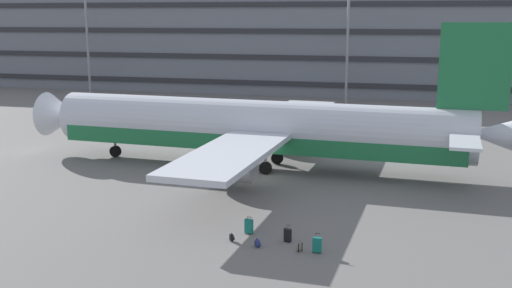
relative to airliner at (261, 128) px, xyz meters
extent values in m
plane|color=slate|center=(0.63, -2.66, -3.02)|extent=(600.00, 600.00, 0.00)
cube|color=slate|center=(0.63, 48.99, 4.24)|extent=(157.67, 16.05, 14.51)
cube|color=#2D2D33|center=(0.63, 40.86, -1.20)|extent=(156.09, 0.24, 0.70)
cube|color=#2D2D33|center=(0.63, 40.86, 2.43)|extent=(156.09, 0.24, 0.70)
cube|color=#2D2D33|center=(0.63, 40.86, 6.05)|extent=(156.09, 0.24, 0.70)
cube|color=#2D2D33|center=(0.63, 40.86, 9.68)|extent=(156.09, 0.24, 0.70)
cylinder|color=silver|center=(-0.41, 0.02, 0.18)|extent=(31.28, 5.39, 3.76)
cube|color=#1E723F|center=(-0.41, 0.02, -0.85)|extent=(30.03, 5.25, 1.20)
cone|color=silver|center=(-16.98, 0.89, 0.18)|extent=(3.19, 3.73, 3.57)
cone|color=silver|center=(16.45, -0.86, 0.46)|extent=(4.67, 3.24, 3.01)
cube|color=#1E723F|center=(14.53, -0.76, 4.88)|extent=(4.53, 0.60, 5.64)
cube|color=silver|center=(13.95, -4.31, 0.65)|extent=(2.09, 5.73, 0.20)
cube|color=silver|center=(14.32, 2.83, 0.65)|extent=(2.09, 5.73, 0.20)
cube|color=silver|center=(0.15, -8.44, -0.10)|extent=(5.08, 13.29, 0.36)
cube|color=silver|center=(1.03, 8.38, -0.10)|extent=(5.08, 13.29, 0.36)
cylinder|color=#9E9EA3|center=(-0.23, -6.06, -1.44)|extent=(2.80, 2.21, 2.07)
cylinder|color=#9E9EA3|center=(0.41, 6.05, -1.44)|extent=(2.80, 2.21, 2.07)
cylinder|color=black|center=(-12.22, 0.64, -2.57)|extent=(0.92, 0.40, 0.90)
cylinder|color=slate|center=(-12.22, 0.64, -1.91)|extent=(0.20, 0.20, 1.32)
cylinder|color=black|center=(0.75, -1.64, -2.57)|extent=(0.92, 0.40, 0.90)
cylinder|color=slate|center=(0.75, -1.64, -1.91)|extent=(0.20, 0.20, 1.32)
cylinder|color=black|center=(0.92, 1.55, -2.57)|extent=(0.92, 0.40, 0.90)
cylinder|color=slate|center=(0.92, 1.55, -1.91)|extent=(0.20, 0.20, 1.32)
cylinder|color=gray|center=(-34.80, 36.65, 6.88)|extent=(0.36, 0.36, 19.79)
cylinder|color=gray|center=(2.32, 36.65, 8.42)|extent=(0.36, 0.36, 22.87)
cube|color=black|center=(4.99, -14.37, -2.65)|extent=(0.42, 0.35, 0.64)
cylinder|color=#333338|center=(5.10, -14.36, -2.24)|extent=(0.02, 0.02, 0.17)
cylinder|color=#333338|center=(4.93, -14.27, -2.24)|extent=(0.02, 0.02, 0.17)
cube|color=black|center=(5.01, -14.31, -2.16)|extent=(0.19, 0.12, 0.02)
cylinder|color=black|center=(5.08, -14.51, -2.99)|extent=(0.04, 0.05, 0.05)
cylinder|color=black|center=(4.82, -14.37, -2.99)|extent=(0.04, 0.05, 0.05)
cylinder|color=black|center=(5.15, -14.36, -2.99)|extent=(0.04, 0.05, 0.05)
cylinder|color=black|center=(4.89, -14.23, -2.99)|extent=(0.04, 0.05, 0.05)
cube|color=#147266|center=(6.64, -15.44, -2.61)|extent=(0.44, 0.23, 0.72)
cylinder|color=#333338|center=(6.77, -15.38, -2.16)|extent=(0.02, 0.02, 0.19)
cylinder|color=#333338|center=(6.53, -15.37, -2.16)|extent=(0.02, 0.02, 0.19)
cube|color=black|center=(6.65, -15.38, -2.06)|extent=(0.24, 0.03, 0.02)
cylinder|color=black|center=(6.81, -15.53, -2.99)|extent=(0.02, 0.05, 0.05)
cylinder|color=black|center=(6.47, -15.52, -2.99)|extent=(0.02, 0.05, 0.05)
cylinder|color=black|center=(6.82, -15.36, -2.99)|extent=(0.02, 0.05, 0.05)
cylinder|color=black|center=(6.48, -15.35, -2.99)|extent=(0.02, 0.05, 0.05)
cube|color=#147266|center=(2.80, -13.73, -2.60)|extent=(0.45, 0.29, 0.73)
cylinder|color=#333338|center=(2.92, -13.69, -2.18)|extent=(0.02, 0.02, 0.10)
cylinder|color=#333338|center=(2.70, -13.65, -2.18)|extent=(0.02, 0.02, 0.10)
cube|color=black|center=(2.81, -13.67, -2.13)|extent=(0.23, 0.07, 0.02)
cylinder|color=black|center=(2.94, -13.85, -2.99)|extent=(0.03, 0.05, 0.05)
cylinder|color=black|center=(2.62, -13.78, -2.99)|extent=(0.03, 0.05, 0.05)
cylinder|color=black|center=(2.98, -13.68, -2.99)|extent=(0.03, 0.05, 0.05)
cylinder|color=black|center=(2.65, -13.62, -2.99)|extent=(0.03, 0.05, 0.05)
ellipsoid|color=black|center=(2.26, -15.01, -2.81)|extent=(0.35, 0.37, 0.42)
ellipsoid|color=black|center=(2.34, -14.96, -2.87)|extent=(0.20, 0.23, 0.19)
torus|color=black|center=(2.24, -15.03, -2.59)|extent=(0.06, 0.07, 0.08)
cube|color=black|center=(2.14, -15.00, -2.81)|extent=(0.04, 0.04, 0.35)
cube|color=black|center=(2.23, -15.14, -2.81)|extent=(0.04, 0.04, 0.35)
ellipsoid|color=navy|center=(3.71, -15.46, -2.81)|extent=(0.27, 0.35, 0.42)
ellipsoid|color=navy|center=(3.82, -15.47, -2.87)|extent=(0.13, 0.24, 0.19)
torus|color=black|center=(3.68, -15.46, -2.59)|extent=(0.02, 0.08, 0.08)
cube|color=black|center=(3.62, -15.36, -2.81)|extent=(0.03, 0.04, 0.36)
cube|color=black|center=(3.60, -15.54, -2.81)|extent=(0.03, 0.04, 0.36)
ellipsoid|color=gray|center=(5.79, -15.51, -2.77)|extent=(0.40, 0.40, 0.50)
ellipsoid|color=gray|center=(5.73, -15.44, -2.84)|extent=(0.25, 0.24, 0.23)
torus|color=black|center=(5.81, -15.53, -2.51)|extent=(0.07, 0.07, 0.08)
cube|color=black|center=(5.78, -15.64, -2.77)|extent=(0.04, 0.04, 0.43)
cube|color=black|center=(5.93, -15.50, -2.77)|extent=(0.04, 0.04, 0.43)
camera|label=1|loc=(10.66, -42.68, 8.09)|focal=42.63mm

